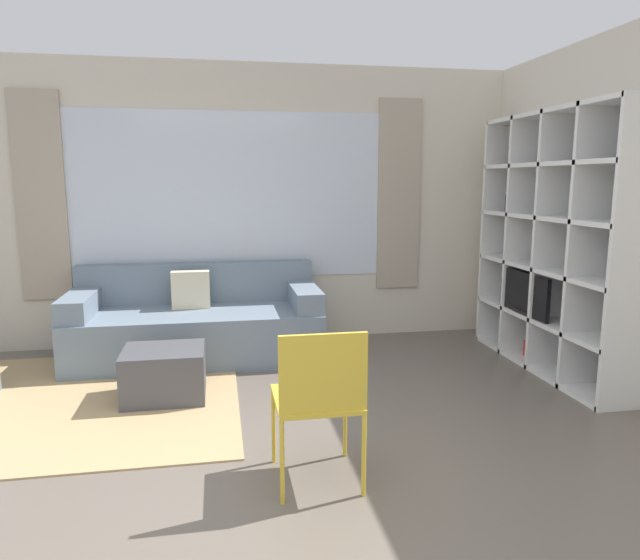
{
  "coord_description": "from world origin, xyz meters",
  "views": [
    {
      "loc": [
        -0.12,
        -2.43,
        1.59
      ],
      "look_at": [
        0.63,
        1.77,
        0.85
      ],
      "focal_mm": 32.0,
      "sensor_mm": 36.0,
      "label": 1
    }
  ],
  "objects_px": {
    "shelving_unit": "(555,245)",
    "folding_chair": "(319,393)",
    "couch_main": "(197,325)",
    "ottoman": "(164,374)"
  },
  "relations": [
    {
      "from": "shelving_unit",
      "to": "ottoman",
      "type": "distance_m",
      "value": 3.31
    },
    {
      "from": "shelving_unit",
      "to": "couch_main",
      "type": "bearing_deg",
      "value": 164.1
    },
    {
      "from": "couch_main",
      "to": "folding_chair",
      "type": "relative_size",
      "value": 2.54
    },
    {
      "from": "shelving_unit",
      "to": "couch_main",
      "type": "relative_size",
      "value": 0.98
    },
    {
      "from": "shelving_unit",
      "to": "folding_chair",
      "type": "height_order",
      "value": "shelving_unit"
    },
    {
      "from": "folding_chair",
      "to": "ottoman",
      "type": "bearing_deg",
      "value": -57.4
    },
    {
      "from": "shelving_unit",
      "to": "folding_chair",
      "type": "relative_size",
      "value": 2.5
    },
    {
      "from": "shelving_unit",
      "to": "folding_chair",
      "type": "bearing_deg",
      "value": -145.39
    },
    {
      "from": "shelving_unit",
      "to": "ottoman",
      "type": "relative_size",
      "value": 3.69
    },
    {
      "from": "ottoman",
      "to": "folding_chair",
      "type": "relative_size",
      "value": 0.68
    }
  ]
}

